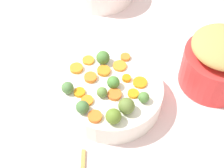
% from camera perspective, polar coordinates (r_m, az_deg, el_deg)
% --- Properties ---
extents(tabletop, '(2.40, 2.40, 0.02)m').
position_cam_1_polar(tabletop, '(0.95, -2.12, -4.38)').
color(tabletop, silver).
rests_on(tabletop, ground).
extents(serving_bowl_carrots, '(0.28, 0.28, 0.07)m').
position_cam_1_polar(serving_bowl_carrots, '(0.92, 0.00, -1.78)').
color(serving_bowl_carrots, white).
rests_on(serving_bowl_carrots, tabletop).
extents(metal_pot, '(0.20, 0.20, 0.12)m').
position_cam_1_polar(metal_pot, '(1.00, 17.82, 2.66)').
color(metal_pot, red).
rests_on(metal_pot, tabletop).
extents(stuffing_mound, '(0.18, 0.18, 0.06)m').
position_cam_1_polar(stuffing_mound, '(0.94, 19.12, 6.26)').
color(stuffing_mound, tan).
rests_on(stuffing_mound, metal_pot).
extents(carrot_slice_0, '(0.04, 0.04, 0.01)m').
position_cam_1_polar(carrot_slice_0, '(0.95, -4.19, 4.17)').
color(carrot_slice_0, orange).
rests_on(carrot_slice_0, serving_bowl_carrots).
extents(carrot_slice_1, '(0.04, 0.04, 0.01)m').
position_cam_1_polar(carrot_slice_1, '(0.96, 2.35, 4.74)').
color(carrot_slice_1, orange).
rests_on(carrot_slice_1, serving_bowl_carrots).
extents(carrot_slice_2, '(0.05, 0.05, 0.01)m').
position_cam_1_polar(carrot_slice_2, '(0.93, -6.28, 2.77)').
color(carrot_slice_2, orange).
rests_on(carrot_slice_2, serving_bowl_carrots).
extents(carrot_slice_3, '(0.05, 0.05, 0.01)m').
position_cam_1_polar(carrot_slice_3, '(0.86, -4.39, -2.90)').
color(carrot_slice_3, orange).
rests_on(carrot_slice_3, serving_bowl_carrots).
extents(carrot_slice_4, '(0.06, 0.06, 0.01)m').
position_cam_1_polar(carrot_slice_4, '(0.90, 4.94, 0.26)').
color(carrot_slice_4, orange).
rests_on(carrot_slice_4, serving_bowl_carrots).
extents(carrot_slice_5, '(0.05, 0.05, 0.01)m').
position_cam_1_polar(carrot_slice_5, '(0.87, 0.45, -1.85)').
color(carrot_slice_5, orange).
rests_on(carrot_slice_5, serving_bowl_carrots).
extents(carrot_slice_6, '(0.05, 0.05, 0.01)m').
position_cam_1_polar(carrot_slice_6, '(0.92, -1.46, 2.34)').
color(carrot_slice_6, orange).
rests_on(carrot_slice_6, serving_bowl_carrots).
extents(carrot_slice_7, '(0.03, 0.03, 0.01)m').
position_cam_1_polar(carrot_slice_7, '(0.87, 3.75, -1.69)').
color(carrot_slice_7, orange).
rests_on(carrot_slice_7, serving_bowl_carrots).
extents(carrot_slice_8, '(0.04, 0.04, 0.01)m').
position_cam_1_polar(carrot_slice_8, '(0.83, -3.02, -5.73)').
color(carrot_slice_8, orange).
rests_on(carrot_slice_8, serving_bowl_carrots).
extents(carrot_slice_9, '(0.05, 0.05, 0.01)m').
position_cam_1_polar(carrot_slice_9, '(0.94, 1.36, 3.20)').
color(carrot_slice_9, orange).
rests_on(carrot_slice_9, serving_bowl_carrots).
extents(carrot_slice_10, '(0.04, 0.04, 0.01)m').
position_cam_1_polar(carrot_slice_10, '(0.88, -5.72, -1.56)').
color(carrot_slice_10, orange).
rests_on(carrot_slice_10, serving_bowl_carrots).
extents(carrot_slice_11, '(0.05, 0.05, 0.01)m').
position_cam_1_polar(carrot_slice_11, '(0.91, -3.79, 1.16)').
color(carrot_slice_11, orange).
rests_on(carrot_slice_11, serving_bowl_carrots).
extents(carrot_slice_12, '(0.03, 0.03, 0.01)m').
position_cam_1_polar(carrot_slice_12, '(0.90, 2.56, 1.01)').
color(carrot_slice_12, orange).
rests_on(carrot_slice_12, serving_bowl_carrots).
extents(brussels_sprout_0, '(0.04, 0.04, 0.04)m').
position_cam_1_polar(brussels_sprout_0, '(0.88, 0.24, 0.31)').
color(brussels_sprout_0, '#4B8737').
rests_on(brussels_sprout_0, serving_bowl_carrots).
extents(brussels_sprout_1, '(0.03, 0.03, 0.03)m').
position_cam_1_polar(brussels_sprout_1, '(0.83, -5.22, -4.05)').
color(brussels_sprout_1, '#46743B').
rests_on(brussels_sprout_1, serving_bowl_carrots).
extents(brussels_sprout_2, '(0.04, 0.04, 0.04)m').
position_cam_1_polar(brussels_sprout_2, '(0.94, -1.60, 4.66)').
color(brussels_sprout_2, '#477B36').
rests_on(brussels_sprout_2, serving_bowl_carrots).
extents(brussels_sprout_3, '(0.04, 0.04, 0.04)m').
position_cam_1_polar(brussels_sprout_3, '(0.81, 0.25, -5.70)').
color(brussels_sprout_3, olive).
rests_on(brussels_sprout_3, serving_bowl_carrots).
extents(brussels_sprout_4, '(0.03, 0.03, 0.03)m').
position_cam_1_polar(brussels_sprout_4, '(0.86, -1.77, -1.45)').
color(brussels_sprout_4, '#5D863C').
rests_on(brussels_sprout_4, serving_bowl_carrots).
extents(brussels_sprout_5, '(0.03, 0.03, 0.03)m').
position_cam_1_polar(brussels_sprout_5, '(0.85, 5.60, -2.33)').
color(brussels_sprout_5, '#51823C').
rests_on(brussels_sprout_5, serving_bowl_carrots).
extents(brussels_sprout_6, '(0.04, 0.04, 0.04)m').
position_cam_1_polar(brussels_sprout_6, '(0.83, 2.56, -3.86)').
color(brussels_sprout_6, olive).
rests_on(brussels_sprout_6, serving_bowl_carrots).
extents(brussels_sprout_7, '(0.03, 0.03, 0.03)m').
position_cam_1_polar(brussels_sprout_7, '(0.88, -7.81, -0.65)').
color(brussels_sprout_7, '#4C7B41').
rests_on(brussels_sprout_7, serving_bowl_carrots).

